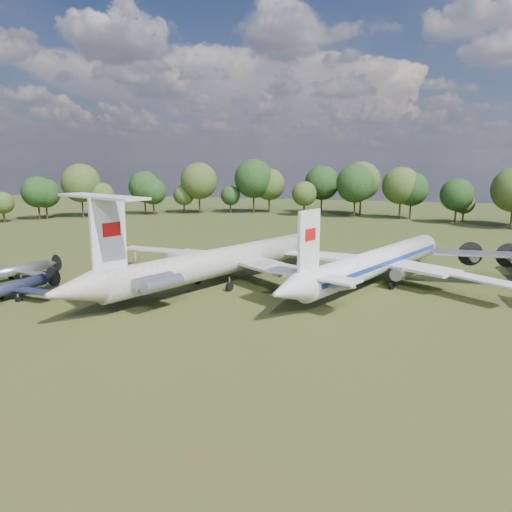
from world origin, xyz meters
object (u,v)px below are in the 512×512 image
(small_prop_west, at_px, (11,291))
(person_on_il62, at_px, (135,257))
(il62_airliner, at_px, (223,266))
(tu104_jet, at_px, (376,267))
(small_prop_northwest, at_px, (18,272))

(small_prop_west, height_order, person_on_il62, person_on_il62)
(il62_airliner, distance_m, tu104_jet, 20.21)
(small_prop_west, xyz_separation_m, small_prop_northwest, (-6.54, 8.64, -0.06))
(il62_airliner, bearing_deg, tu104_jet, 40.48)
(small_prop_west, distance_m, person_on_il62, 16.68)
(tu104_jet, height_order, person_on_il62, person_on_il62)
(il62_airliner, distance_m, person_on_il62, 14.38)
(tu104_jet, distance_m, small_prop_west, 45.49)
(il62_airliner, xyz_separation_m, small_prop_west, (-21.78, -13.70, -1.41))
(tu104_jet, distance_m, small_prop_northwest, 48.93)
(tu104_jet, xyz_separation_m, small_prop_northwest, (-47.76, -10.58, -1.34))
(il62_airliner, height_order, tu104_jet, il62_airliner)
(small_prop_west, bearing_deg, small_prop_northwest, 134.95)
(il62_airliner, height_order, person_on_il62, person_on_il62)
(il62_airliner, relative_size, tu104_jet, 1.07)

